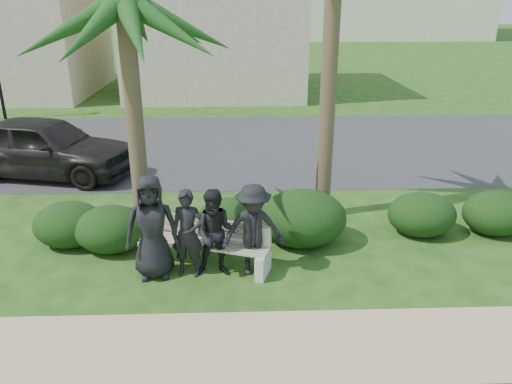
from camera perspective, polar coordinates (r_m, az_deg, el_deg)
ground at (r=8.57m, az=-1.92°, el=-9.74°), size 160.00×160.00×0.00m
footpath at (r=7.09m, az=-1.85°, el=-17.30°), size 30.00×1.60×0.01m
asphalt_street at (r=15.96m, az=-2.05°, el=5.33°), size 160.00×8.00×0.01m
stucco_bldg_right at (r=25.36m, az=-4.63°, el=19.68°), size 8.40×8.40×7.30m
park_bench at (r=8.80m, az=-5.94°, el=-6.23°), size 2.45×1.23×0.80m
man_a at (r=8.40m, az=-11.83°, el=-3.97°), size 0.94×0.68×1.79m
man_b at (r=8.38m, az=-7.79°, el=-4.74°), size 0.62×0.46×1.53m
man_c at (r=8.32m, az=-4.58°, el=-4.75°), size 0.77×0.61×1.54m
man_d at (r=8.32m, az=-0.31°, el=-4.38°), size 1.10×0.69×1.62m
hedge_a at (r=10.10m, az=-20.61°, el=-3.34°), size 1.33×1.10×0.87m
hedge_b at (r=9.64m, az=-16.25°, el=-3.95°), size 1.34×1.11×0.88m
hedge_c at (r=9.68m, az=-2.99°, el=-3.03°), size 1.30×1.08×0.85m
hedge_d at (r=9.51m, az=5.37°, el=-2.80°), size 1.67×1.38×1.09m
hedge_e at (r=9.56m, az=5.34°, el=-3.58°), size 1.24×1.03×0.81m
hedge_f at (r=10.40m, az=18.44°, el=-2.30°), size 1.35×1.11×0.88m
hedge_extra at (r=11.02m, az=25.82°, el=-2.06°), size 1.35×1.11×0.88m
palm_left at (r=9.23m, az=-14.80°, el=19.59°), size 3.00×3.00×5.20m
car_a at (r=14.11m, az=-23.00°, el=4.77°), size 4.94×2.84×1.58m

